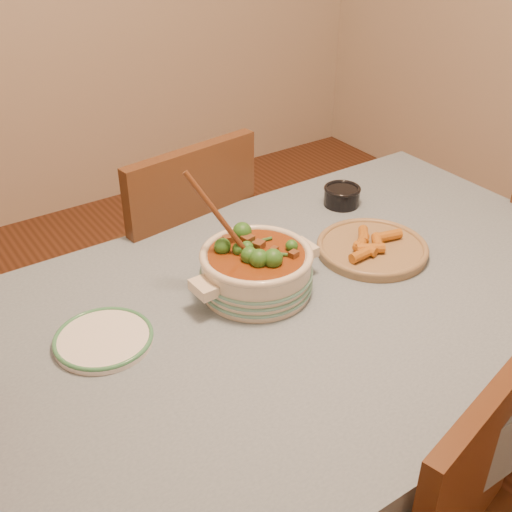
# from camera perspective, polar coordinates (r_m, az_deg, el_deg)

# --- Properties ---
(floor) EXTENTS (4.50, 4.50, 0.00)m
(floor) POSITION_cam_1_polar(r_m,az_deg,el_deg) (2.13, 4.30, -20.32)
(floor) COLOR #4E2816
(floor) RESTS_ON ground
(dining_table) EXTENTS (1.68, 1.08, 0.76)m
(dining_table) POSITION_cam_1_polar(r_m,az_deg,el_deg) (1.66, 5.22, -6.13)
(dining_table) COLOR brown
(dining_table) RESTS_ON floor
(stew_casserole) EXTENTS (0.35, 0.28, 0.33)m
(stew_casserole) POSITION_cam_1_polar(r_m,az_deg,el_deg) (1.57, 0.01, -0.99)
(stew_casserole) COLOR beige
(stew_casserole) RESTS_ON dining_table
(white_plate) EXTENTS (0.24, 0.24, 0.02)m
(white_plate) POSITION_cam_1_polar(r_m,az_deg,el_deg) (1.49, -13.39, -7.17)
(white_plate) COLOR white
(white_plate) RESTS_ON dining_table
(condiment_bowl) EXTENTS (0.14, 0.14, 0.06)m
(condiment_bowl) POSITION_cam_1_polar(r_m,az_deg,el_deg) (2.02, 7.65, 5.41)
(condiment_bowl) COLOR black
(condiment_bowl) RESTS_ON dining_table
(fried_plate) EXTENTS (0.37, 0.37, 0.05)m
(fried_plate) POSITION_cam_1_polar(r_m,az_deg,el_deg) (1.78, 10.30, 0.84)
(fried_plate) COLOR #967653
(fried_plate) RESTS_ON dining_table
(chair_far) EXTENTS (0.51, 0.51, 0.97)m
(chair_far) POSITION_cam_1_polar(r_m,az_deg,el_deg) (2.15, -7.13, -0.10)
(chair_far) COLOR #552F1A
(chair_far) RESTS_ON floor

